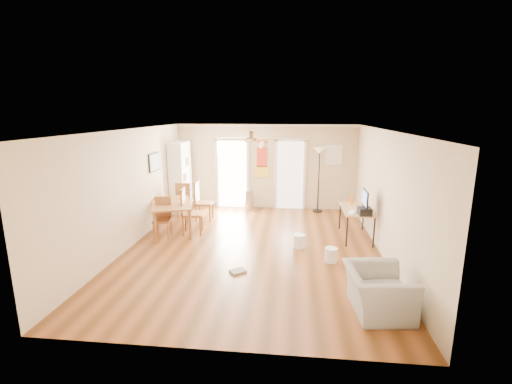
# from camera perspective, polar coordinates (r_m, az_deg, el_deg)

# --- Properties ---
(floor) EXTENTS (7.00, 7.00, 0.00)m
(floor) POSITION_cam_1_polar(r_m,az_deg,el_deg) (8.01, -0.46, -9.00)
(floor) COLOR brown
(floor) RESTS_ON ground
(ceiling) EXTENTS (5.50, 7.00, 0.00)m
(ceiling) POSITION_cam_1_polar(r_m,az_deg,el_deg) (7.45, -0.49, 9.92)
(ceiling) COLOR silver
(ceiling) RESTS_ON floor
(wall_back) EXTENTS (5.50, 0.04, 2.60)m
(wall_back) POSITION_cam_1_polar(r_m,az_deg,el_deg) (11.06, 1.59, 4.04)
(wall_back) COLOR beige
(wall_back) RESTS_ON floor
(wall_front) EXTENTS (5.50, 0.04, 2.60)m
(wall_front) POSITION_cam_1_polar(r_m,az_deg,el_deg) (4.32, -5.84, -9.97)
(wall_front) COLOR beige
(wall_front) RESTS_ON floor
(wall_left) EXTENTS (0.04, 7.00, 2.60)m
(wall_left) POSITION_cam_1_polar(r_m,az_deg,el_deg) (8.39, -19.48, 0.54)
(wall_left) COLOR beige
(wall_left) RESTS_ON floor
(wall_right) EXTENTS (0.04, 7.00, 2.60)m
(wall_right) POSITION_cam_1_polar(r_m,az_deg,el_deg) (7.82, 19.99, -0.35)
(wall_right) COLOR beige
(wall_right) RESTS_ON floor
(crown_molding) EXTENTS (5.50, 7.00, 0.08)m
(crown_molding) POSITION_cam_1_polar(r_m,az_deg,el_deg) (7.46, -0.49, 9.61)
(crown_molding) COLOR white
(crown_molding) RESTS_ON wall_back
(kitchen_doorway) EXTENTS (0.90, 0.10, 2.10)m
(kitchen_doorway) POSITION_cam_1_polar(r_m,az_deg,el_deg) (11.21, -3.79, 2.84)
(kitchen_doorway) COLOR white
(kitchen_doorway) RESTS_ON wall_back
(bathroom_doorway) EXTENTS (0.80, 0.10, 2.10)m
(bathroom_doorway) POSITION_cam_1_polar(r_m,az_deg,el_deg) (11.05, 5.46, 2.67)
(bathroom_doorway) COLOR white
(bathroom_doorway) RESTS_ON wall_back
(wall_decal) EXTENTS (0.46, 0.03, 1.10)m
(wall_decal) POSITION_cam_1_polar(r_m,az_deg,el_deg) (11.01, 0.94, 5.32)
(wall_decal) COLOR red
(wall_decal) RESTS_ON wall_back
(ac_grille) EXTENTS (0.50, 0.04, 0.60)m
(ac_grille) POSITION_cam_1_polar(r_m,az_deg,el_deg) (11.01, 12.35, 5.81)
(ac_grille) COLOR white
(ac_grille) RESTS_ON wall_back
(framed_poster) EXTENTS (0.04, 0.66, 0.48)m
(framed_poster) POSITION_cam_1_polar(r_m,az_deg,el_deg) (9.58, -15.96, 4.64)
(framed_poster) COLOR black
(framed_poster) RESTS_ON wall_left
(ceiling_fan) EXTENTS (1.24, 1.24, 0.20)m
(ceiling_fan) POSITION_cam_1_polar(r_m,az_deg,el_deg) (7.17, -0.77, 8.45)
(ceiling_fan) COLOR #593819
(ceiling_fan) RESTS_ON ceiling
(bookshelf) EXTENTS (0.57, 1.00, 2.10)m
(bookshelf) POSITION_cam_1_polar(r_m,az_deg,el_deg) (10.93, -12.01, 2.33)
(bookshelf) COLOR white
(bookshelf) RESTS_ON floor
(dining_table) EXTENTS (1.38, 1.74, 0.76)m
(dining_table) POSITION_cam_1_polar(r_m,az_deg,el_deg) (9.21, -13.25, -3.93)
(dining_table) COLOR #A77636
(dining_table) RESTS_ON floor
(dining_chair_right_a) EXTENTS (0.45, 0.45, 1.08)m
(dining_chair_right_a) POSITION_cam_1_polar(r_m,az_deg,el_deg) (10.01, -8.29, -1.46)
(dining_chair_right_a) COLOR #9A6731
(dining_chair_right_a) RESTS_ON floor
(dining_chair_right_b) EXTENTS (0.54, 0.54, 1.14)m
(dining_chair_right_b) POSITION_cam_1_polar(r_m,az_deg,el_deg) (8.91, -10.15, -3.08)
(dining_chair_right_b) COLOR #A36534
(dining_chair_right_b) RESTS_ON floor
(dining_chair_near) EXTENTS (0.44, 0.44, 0.96)m
(dining_chair_near) POSITION_cam_1_polar(r_m,az_deg,el_deg) (8.82, -14.80, -4.07)
(dining_chair_near) COLOR brown
(dining_chair_near) RESTS_ON floor
(dining_chair_far) EXTENTS (0.45, 0.45, 1.01)m
(dining_chair_far) POSITION_cam_1_polar(r_m,az_deg,el_deg) (10.46, -11.34, -1.15)
(dining_chair_far) COLOR #9E5F32
(dining_chair_far) RESTS_ON floor
(trash_can) EXTENTS (0.33, 0.33, 0.61)m
(trash_can) POSITION_cam_1_polar(r_m,az_deg,el_deg) (11.02, -1.17, -1.25)
(trash_can) COLOR #B8B9BB
(trash_can) RESTS_ON floor
(torchiere_lamp) EXTENTS (0.46, 0.46, 1.94)m
(torchiere_lamp) POSITION_cam_1_polar(r_m,az_deg,el_deg) (10.81, 9.99, 1.89)
(torchiere_lamp) COLOR black
(torchiere_lamp) RESTS_ON floor
(computer_desk) EXTENTS (0.67, 1.34, 0.72)m
(computer_desk) POSITION_cam_1_polar(r_m,az_deg,el_deg) (8.89, 15.66, -4.82)
(computer_desk) COLOR tan
(computer_desk) RESTS_ON floor
(imac) EXTENTS (0.18, 0.58, 0.54)m
(imac) POSITION_cam_1_polar(r_m,az_deg,el_deg) (8.38, 17.03, -1.51)
(imac) COLOR black
(imac) RESTS_ON computer_desk
(keyboard) EXTENTS (0.23, 0.38, 0.01)m
(keyboard) POSITION_cam_1_polar(r_m,az_deg,el_deg) (8.44, 15.07, -3.13)
(keyboard) COLOR white
(keyboard) RESTS_ON computer_desk
(printer) EXTENTS (0.29, 0.33, 0.16)m
(printer) POSITION_cam_1_polar(r_m,az_deg,el_deg) (8.30, 16.98, -2.97)
(printer) COLOR black
(printer) RESTS_ON computer_desk
(orange_bottle) EXTENTS (0.10, 0.10, 0.23)m
(orange_bottle) POSITION_cam_1_polar(r_m,az_deg,el_deg) (9.14, 15.02, -1.22)
(orange_bottle) COLOR orange
(orange_bottle) RESTS_ON computer_desk
(wastebasket_a) EXTENTS (0.32, 0.32, 0.30)m
(wastebasket_a) POSITION_cam_1_polar(r_m,az_deg,el_deg) (8.07, 6.93, -7.78)
(wastebasket_a) COLOR white
(wastebasket_a) RESTS_ON floor
(wastebasket_b) EXTENTS (0.30, 0.30, 0.30)m
(wastebasket_b) POSITION_cam_1_polar(r_m,az_deg,el_deg) (7.43, 11.90, -9.83)
(wastebasket_b) COLOR white
(wastebasket_b) RESTS_ON floor
(floor_cloth) EXTENTS (0.35, 0.34, 0.04)m
(floor_cloth) POSITION_cam_1_polar(r_m,az_deg,el_deg) (6.90, -2.93, -12.53)
(floor_cloth) COLOR #969691
(floor_cloth) RESTS_ON floor
(armchair) EXTENTS (0.98, 1.10, 0.67)m
(armchair) POSITION_cam_1_polar(r_m,az_deg,el_deg) (5.83, 18.90, -14.82)
(armchair) COLOR #A0A19B
(armchair) RESTS_ON floor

